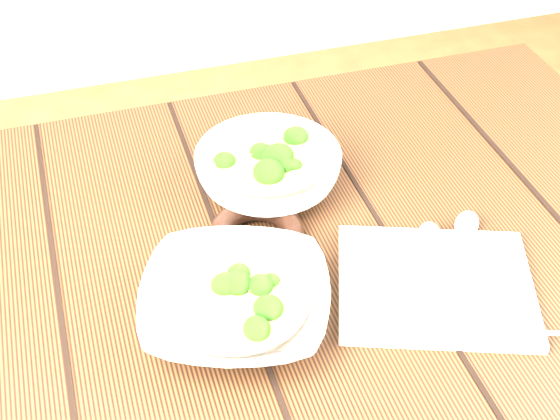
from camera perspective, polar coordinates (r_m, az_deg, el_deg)
name	(u,v)px	position (r m, az deg, el deg)	size (l,w,h in m)	color
table	(255,343)	(1.01, -1.87, -9.69)	(1.20, 0.80, 0.75)	#35200F
soup_bowl_front	(235,303)	(0.85, -3.29, -6.82)	(0.26, 0.26, 0.06)	white
soup_bowl_back	(268,170)	(1.02, -0.87, 2.92)	(0.24, 0.24, 0.07)	white
trivet	(257,233)	(0.95, -1.71, -1.72)	(0.12, 0.12, 0.03)	black
napkin	(435,285)	(0.92, 11.29, -5.42)	(0.22, 0.18, 0.01)	beige
spoon_left	(428,256)	(0.94, 10.78, -3.32)	(0.10, 0.17, 0.01)	#BCB5A6
spoon_right	(461,242)	(0.96, 13.08, -2.31)	(0.13, 0.15, 0.01)	#BCB5A6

